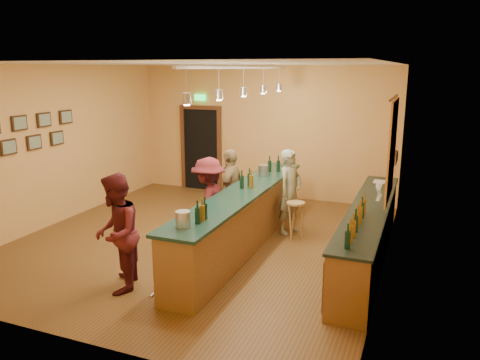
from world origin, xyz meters
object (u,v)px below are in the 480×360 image
at_px(tasting_bar, 243,215).
at_px(bartender, 290,192).
at_px(back_counter, 368,233).
at_px(customer_c, 209,204).
at_px(customer_a, 116,233).
at_px(bar_stool, 296,210).
at_px(customer_b, 231,190).

relative_size(tasting_bar, bartender, 3.12).
height_order(back_counter, tasting_bar, tasting_bar).
distance_m(back_counter, bartender, 1.84).
height_order(back_counter, customer_c, customer_c).
relative_size(customer_a, bar_stool, 2.42).
height_order(customer_a, bar_stool, customer_a).
bearing_deg(customer_a, bartender, 128.81).
bearing_deg(customer_b, tasting_bar, 33.79).
bearing_deg(bartender, customer_a, 172.19).
xyz_separation_m(tasting_bar, customer_b, (-0.55, 0.75, 0.21)).
xyz_separation_m(tasting_bar, bartender, (0.55, 1.05, 0.21)).
bearing_deg(customer_b, customer_a, -12.38).
relative_size(back_counter, bartender, 2.78).
bearing_deg(customer_b, customer_c, -2.39).
bearing_deg(back_counter, customer_b, 168.03).
bearing_deg(customer_c, customer_a, -18.46).
bearing_deg(tasting_bar, bar_stool, 46.48).
height_order(tasting_bar, customer_a, customer_a).
height_order(tasting_bar, customer_c, customer_c).
distance_m(bartender, customer_a, 3.63).
height_order(customer_b, customer_c, customer_c).
bearing_deg(tasting_bar, back_counter, 4.85).
bearing_deg(bartender, back_counter, -100.19).
distance_m(bartender, customer_c, 1.72).
bearing_deg(customer_c, customer_b, 176.59).
height_order(back_counter, customer_a, customer_a).
bearing_deg(bar_stool, tasting_bar, -133.52).
bearing_deg(customer_b, bartender, 103.04).
height_order(customer_b, bar_stool, customer_b).
bearing_deg(bartender, customer_c, 158.86).
height_order(bartender, customer_a, customer_a).
xyz_separation_m(back_counter, customer_a, (-3.20, -2.38, 0.37)).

